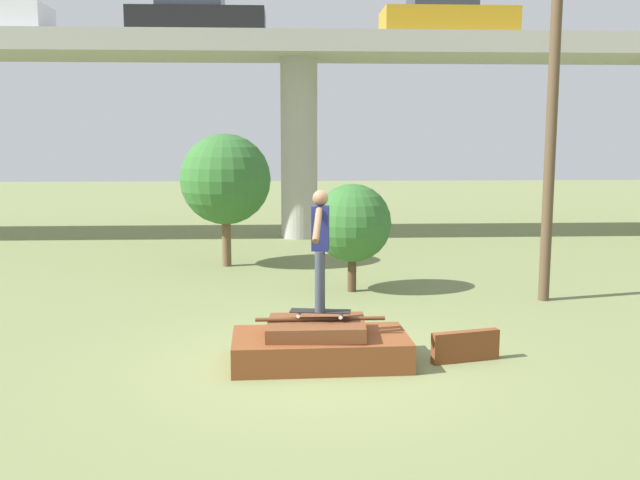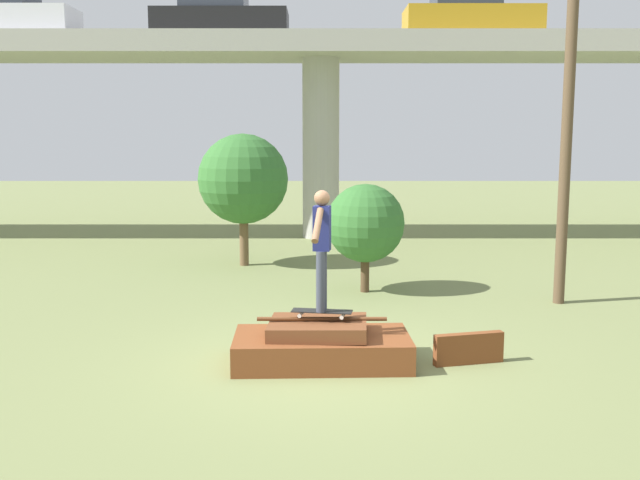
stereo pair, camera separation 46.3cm
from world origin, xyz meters
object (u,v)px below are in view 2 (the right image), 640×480
car_on_overpass_mid (218,17)px  tree_behind_right (241,179)px  tree_behind_left (364,223)px  car_on_overpass_left (468,16)px  utility_pole (568,65)px  skater (320,242)px  car_on_overpass_far_right (4,15)px  skateboard (320,311)px

car_on_overpass_mid → tree_behind_right: car_on_overpass_mid is taller
car_on_overpass_mid → tree_behind_left: car_on_overpass_mid is taller
car_on_overpass_left → car_on_overpass_mid: size_ratio=0.97×
utility_pole → tree_behind_right: (-6.24, 3.90, -2.25)m
skater → car_on_overpass_mid: size_ratio=0.41×
car_on_overpass_mid → car_on_overpass_far_right: (-6.12, -0.64, -0.06)m
car_on_overpass_mid → utility_pole: 12.05m
car_on_overpass_far_right → tree_behind_left: 13.61m
car_on_overpass_left → car_on_overpass_mid: (-7.39, 0.68, 0.08)m
utility_pole → skater: bearing=-141.1°
car_on_overpass_left → tree_behind_left: bearing=-114.7°
skateboard → skater: skater is taller
skateboard → car_on_overpass_far_right: size_ratio=0.22×
skateboard → tree_behind_left: 4.63m
car_on_overpass_mid → tree_behind_right: 7.08m
car_on_overpass_left → skateboard: bearing=-109.8°
car_on_overpass_mid → tree_behind_right: bearing=-77.1°
skater → car_on_overpass_left: bearing=70.2°
skateboard → utility_pole: 6.70m
car_on_overpass_left → tree_behind_right: car_on_overpass_left is taller
skater → skateboard: bearing=-160.6°
car_on_overpass_mid → tree_behind_left: size_ratio=1.87×
tree_behind_right → car_on_overpass_far_right: bearing=147.6°
skateboard → car_on_overpass_mid: size_ratio=0.21×
car_on_overpass_left → utility_pole: size_ratio=0.46×
car_on_overpass_left → utility_pole: 8.79m
car_on_overpass_left → car_on_overpass_mid: 7.42m
skateboard → utility_pole: utility_pole is taller
skater → car_on_overpass_mid: 14.00m
car_on_overpass_left → car_on_overpass_far_right: bearing=179.8°
utility_pole → car_on_overpass_left: bearing=90.4°
car_on_overpass_mid → skater: bearing=-76.5°
skateboard → skater: size_ratio=0.52×
skater → tree_behind_right: 7.69m
utility_pole → car_on_overpass_mid: bearing=129.0°
skater → tree_behind_left: bearing=79.1°
car_on_overpass_far_right → tree_behind_left: bearing=-37.1°
skateboard → car_on_overpass_mid: car_on_overpass_mid is taller
car_on_overpass_mid → car_on_overpass_far_right: car_on_overpass_mid is taller
tree_behind_right → utility_pole: bearing=-32.0°
car_on_overpass_far_right → tree_behind_right: size_ratio=1.23×
skateboard → car_on_overpass_far_right: car_on_overpass_far_right is taller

